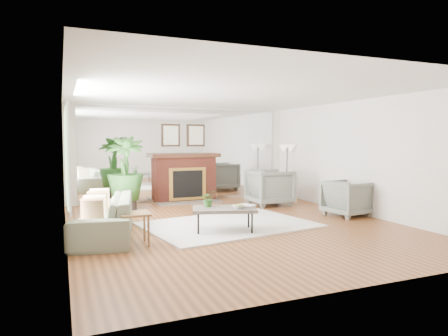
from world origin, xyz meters
name	(u,v)px	position (x,y,z in m)	size (l,w,h in m)	color
ground	(235,225)	(0.00, 0.00, 0.00)	(7.00, 7.00, 0.00)	brown
wall_left	(65,163)	(-2.99, 0.00, 1.25)	(0.02, 7.00, 2.50)	white
wall_right	(361,157)	(2.99, 0.00, 1.25)	(0.02, 7.00, 2.50)	white
wall_back	(183,154)	(0.00, 3.49, 1.25)	(6.00, 0.02, 2.50)	white
mirror_panel	(183,154)	(0.00, 3.47, 1.25)	(5.40, 0.04, 2.40)	silver
window_panel	(67,156)	(-2.96, 0.40, 1.35)	(0.04, 2.40, 1.50)	#B2E09E
fireplace	(186,176)	(0.00, 3.26, 0.66)	(1.85, 0.83, 2.05)	maroon
area_rug	(228,225)	(-0.13, 0.01, 0.02)	(3.05, 2.18, 0.03)	white
coffee_table	(224,210)	(-0.42, -0.49, 0.40)	(1.25, 0.96, 0.44)	#675C51
sofa	(104,216)	(-2.40, 0.05, 0.34)	(2.30, 0.90, 0.67)	gray
armchair_back	(270,187)	(1.75, 1.81, 0.45)	(0.96, 0.99, 0.90)	gray
armchair_front	(347,198)	(2.60, -0.06, 0.38)	(0.82, 0.84, 0.76)	gray
side_table	(135,218)	(-2.02, -0.75, 0.42)	(0.45, 0.45, 0.51)	olive
potted_ficus	(125,171)	(-1.70, 2.38, 0.92)	(0.97, 0.97, 1.71)	black
floor_lamp	(287,153)	(2.70, 2.58, 1.28)	(0.49, 0.27, 1.50)	black
tabletop_plant	(209,198)	(-0.64, -0.28, 0.59)	(0.27, 0.23, 0.30)	#346A27
fruit_bowl	(239,207)	(-0.21, -0.65, 0.47)	(0.23, 0.23, 0.06)	olive
book	(243,206)	(-0.08, -0.52, 0.45)	(0.22, 0.30, 0.02)	olive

